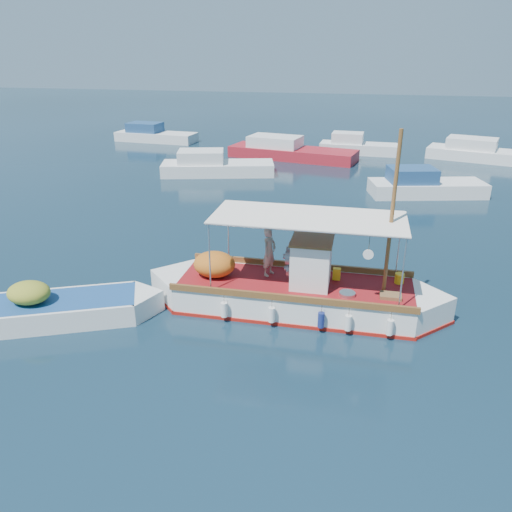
# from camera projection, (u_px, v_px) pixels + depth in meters

# --- Properties ---
(ground) EXTENTS (160.00, 160.00, 0.00)m
(ground) POSITION_uv_depth(u_px,v_px,m) (276.00, 309.00, 16.28)
(ground) COLOR black
(ground) RESTS_ON ground
(fishing_caique) EXTENTS (9.92, 2.79, 6.05)m
(fishing_caique) POSITION_uv_depth(u_px,v_px,m) (293.00, 293.00, 16.17)
(fishing_caique) COLOR white
(fishing_caique) RESTS_ON ground
(dinghy) EXTENTS (5.88, 3.49, 1.56)m
(dinghy) POSITION_uv_depth(u_px,v_px,m) (58.00, 311.00, 15.51)
(dinghy) COLOR white
(dinghy) RESTS_ON ground
(bg_boat_nw) EXTENTS (7.69, 4.10, 1.80)m
(bg_boat_nw) POSITION_uv_depth(u_px,v_px,m) (214.00, 167.00, 33.06)
(bg_boat_nw) COLOR silver
(bg_boat_nw) RESTS_ON ground
(bg_boat_n) EXTENTS (9.95, 4.64, 1.80)m
(bg_boat_n) POSITION_uv_depth(u_px,v_px,m) (289.00, 152.00, 37.80)
(bg_boat_n) COLOR maroon
(bg_boat_n) RESTS_ON ground
(bg_boat_ne) EXTENTS (6.72, 3.63, 1.80)m
(bg_boat_ne) POSITION_uv_depth(u_px,v_px,m) (424.00, 187.00, 28.44)
(bg_boat_ne) COLOR silver
(bg_boat_ne) RESTS_ON ground
(bg_boat_e) EXTENTS (9.01, 4.96, 1.80)m
(bg_boat_e) POSITION_uv_depth(u_px,v_px,m) (485.00, 154.00, 37.03)
(bg_boat_e) COLOR silver
(bg_boat_e) RESTS_ON ground
(bg_boat_far_w) EXTENTS (7.38, 2.94, 1.80)m
(bg_boat_far_w) POSITION_uv_depth(u_px,v_px,m) (154.00, 136.00, 44.56)
(bg_boat_far_w) COLOR silver
(bg_boat_far_w) RESTS_ON ground
(bg_boat_far_n) EXTENTS (6.07, 2.30, 1.80)m
(bg_boat_far_n) POSITION_uv_depth(u_px,v_px,m) (356.00, 147.00, 39.55)
(bg_boat_far_n) COLOR silver
(bg_boat_far_n) RESTS_ON ground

